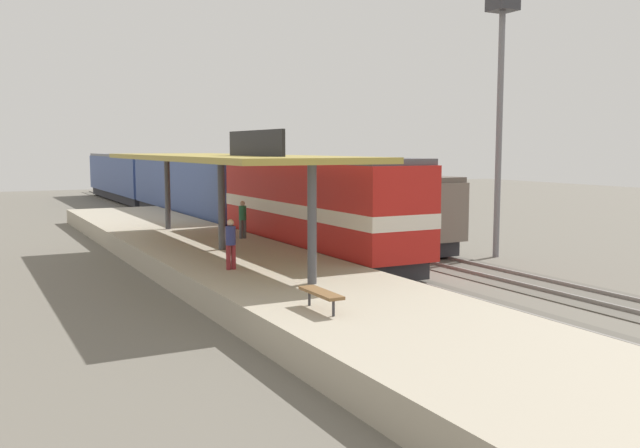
{
  "coord_description": "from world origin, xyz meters",
  "views": [
    {
      "loc": [
        -13.98,
        -26.37,
        4.99
      ],
      "look_at": [
        -1.38,
        -2.39,
        2.0
      ],
      "focal_mm": 38.88,
      "sensor_mm": 36.0,
      "label": 1
    }
  ],
  "objects_px": {
    "freight_car": "(370,207)",
    "person_boarding": "(243,217)",
    "person_walking": "(222,215)",
    "person_waiting": "(231,241)",
    "platform_bench": "(321,293)",
    "passenger_carriage_front": "(192,188)",
    "locomotive": "(314,206)",
    "light_mast": "(501,71)",
    "passenger_carriage_rear": "(125,176)"
  },
  "relations": [
    {
      "from": "freight_car",
      "to": "person_boarding",
      "type": "distance_m",
      "value": 7.25
    },
    {
      "from": "person_walking",
      "to": "person_waiting",
      "type": "bearing_deg",
      "value": -107.81
    },
    {
      "from": "platform_bench",
      "to": "passenger_carriage_front",
      "type": "relative_size",
      "value": 0.08
    },
    {
      "from": "locomotive",
      "to": "person_boarding",
      "type": "distance_m",
      "value": 3.32
    },
    {
      "from": "person_boarding",
      "to": "platform_bench",
      "type": "bearing_deg",
      "value": -103.57
    },
    {
      "from": "locomotive",
      "to": "light_mast",
      "type": "distance_m",
      "value": 10.31
    },
    {
      "from": "passenger_carriage_rear",
      "to": "person_boarding",
      "type": "bearing_deg",
      "value": -94.06
    },
    {
      "from": "platform_bench",
      "to": "freight_car",
      "type": "bearing_deg",
      "value": 54.28
    },
    {
      "from": "person_walking",
      "to": "passenger_carriage_front",
      "type": "bearing_deg",
      "value": 78.04
    },
    {
      "from": "passenger_carriage_front",
      "to": "locomotive",
      "type": "bearing_deg",
      "value": -90.0
    },
    {
      "from": "person_waiting",
      "to": "person_walking",
      "type": "distance_m",
      "value": 9.27
    },
    {
      "from": "freight_car",
      "to": "person_walking",
      "type": "relative_size",
      "value": 7.02
    },
    {
      "from": "light_mast",
      "to": "person_boarding",
      "type": "height_order",
      "value": "light_mast"
    },
    {
      "from": "locomotive",
      "to": "person_walking",
      "type": "relative_size",
      "value": 8.44
    },
    {
      "from": "freight_car",
      "to": "passenger_carriage_rear",
      "type": "bearing_deg",
      "value": 97.26
    },
    {
      "from": "passenger_carriage_rear",
      "to": "person_waiting",
      "type": "bearing_deg",
      "value": -97.63
    },
    {
      "from": "platform_bench",
      "to": "passenger_carriage_rear",
      "type": "height_order",
      "value": "passenger_carriage_rear"
    },
    {
      "from": "person_boarding",
      "to": "locomotive",
      "type": "bearing_deg",
      "value": -37.04
    },
    {
      "from": "freight_car",
      "to": "locomotive",
      "type": "bearing_deg",
      "value": -149.67
    },
    {
      "from": "platform_bench",
      "to": "person_boarding",
      "type": "height_order",
      "value": "person_boarding"
    },
    {
      "from": "platform_bench",
      "to": "locomotive",
      "type": "bearing_deg",
      "value": 63.53
    },
    {
      "from": "light_mast",
      "to": "person_waiting",
      "type": "xyz_separation_m",
      "value": [
        -13.72,
        -2.27,
        -6.54
      ]
    },
    {
      "from": "locomotive",
      "to": "passenger_carriage_rear",
      "type": "height_order",
      "value": "locomotive"
    },
    {
      "from": "person_waiting",
      "to": "freight_car",
      "type": "bearing_deg",
      "value": 37.5
    },
    {
      "from": "person_walking",
      "to": "locomotive",
      "type": "bearing_deg",
      "value": -48.21
    },
    {
      "from": "freight_car",
      "to": "passenger_carriage_front",
      "type": "bearing_deg",
      "value": 106.73
    },
    {
      "from": "person_boarding",
      "to": "passenger_carriage_rear",
      "type": "bearing_deg",
      "value": 85.94
    },
    {
      "from": "passenger_carriage_front",
      "to": "person_walking",
      "type": "xyz_separation_m",
      "value": [
        -3.08,
        -14.55,
        -0.46
      ]
    },
    {
      "from": "light_mast",
      "to": "person_waiting",
      "type": "height_order",
      "value": "light_mast"
    },
    {
      "from": "passenger_carriage_front",
      "to": "person_waiting",
      "type": "relative_size",
      "value": 11.7
    },
    {
      "from": "platform_bench",
      "to": "person_walking",
      "type": "xyz_separation_m",
      "value": [
        2.92,
        15.5,
        0.51
      ]
    },
    {
      "from": "passenger_carriage_front",
      "to": "person_walking",
      "type": "relative_size",
      "value": 11.7
    },
    {
      "from": "light_mast",
      "to": "person_boarding",
      "type": "distance_m",
      "value": 13.31
    },
    {
      "from": "platform_bench",
      "to": "light_mast",
      "type": "distance_m",
      "value": 17.89
    },
    {
      "from": "platform_bench",
      "to": "light_mast",
      "type": "relative_size",
      "value": 0.15
    },
    {
      "from": "platform_bench",
      "to": "passenger_carriage_front",
      "type": "bearing_deg",
      "value": 78.71
    },
    {
      "from": "person_waiting",
      "to": "passenger_carriage_rear",
      "type": "bearing_deg",
      "value": 82.37
    },
    {
      "from": "platform_bench",
      "to": "light_mast",
      "type": "xyz_separation_m",
      "value": [
        13.8,
        8.94,
        7.05
      ]
    },
    {
      "from": "passenger_carriage_front",
      "to": "freight_car",
      "type": "relative_size",
      "value": 1.67
    },
    {
      "from": "freight_car",
      "to": "person_walking",
      "type": "xyz_separation_m",
      "value": [
        -7.68,
        0.76,
        -0.12
      ]
    },
    {
      "from": "person_waiting",
      "to": "platform_bench",
      "type": "bearing_deg",
      "value": -90.71
    },
    {
      "from": "freight_car",
      "to": "person_waiting",
      "type": "height_order",
      "value": "freight_car"
    },
    {
      "from": "platform_bench",
      "to": "freight_car",
      "type": "relative_size",
      "value": 0.14
    },
    {
      "from": "freight_car",
      "to": "person_walking",
      "type": "height_order",
      "value": "freight_car"
    },
    {
      "from": "platform_bench",
      "to": "passenger_carriage_rear",
      "type": "bearing_deg",
      "value": 83.27
    },
    {
      "from": "person_walking",
      "to": "light_mast",
      "type": "bearing_deg",
      "value": -31.05
    },
    {
      "from": "platform_bench",
      "to": "freight_car",
      "type": "distance_m",
      "value": 18.17
    },
    {
      "from": "light_mast",
      "to": "person_boarding",
      "type": "bearing_deg",
      "value": 154.01
    },
    {
      "from": "locomotive",
      "to": "person_boarding",
      "type": "relative_size",
      "value": 8.44
    },
    {
      "from": "freight_car",
      "to": "light_mast",
      "type": "height_order",
      "value": "light_mast"
    }
  ]
}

